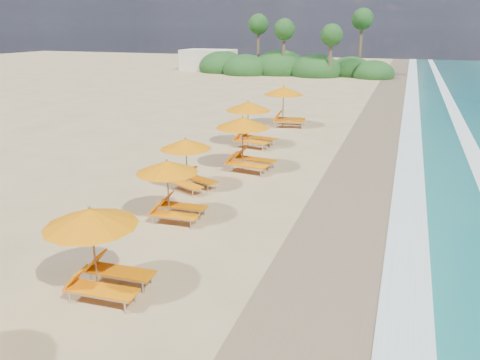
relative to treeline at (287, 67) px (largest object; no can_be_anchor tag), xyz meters
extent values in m
plane|color=tan|center=(9.94, -45.51, -1.00)|extent=(160.00, 160.00, 0.00)
cube|color=#7C694A|center=(13.94, -45.51, -0.99)|extent=(4.00, 160.00, 0.01)
cube|color=white|center=(15.44, -45.51, -0.97)|extent=(1.20, 160.00, 0.01)
cylinder|color=olive|center=(8.34, -51.32, 0.08)|extent=(0.05, 0.05, 2.15)
cone|color=orange|center=(8.34, -51.32, 0.97)|extent=(2.35, 2.35, 0.43)
sphere|color=olive|center=(8.34, -51.32, 1.21)|extent=(0.08, 0.08, 0.08)
cylinder|color=olive|center=(7.86, -46.77, 0.00)|extent=(0.05, 0.05, 1.99)
cone|color=orange|center=(7.86, -46.77, 0.82)|extent=(2.16, 2.16, 0.40)
sphere|color=olive|center=(7.86, -46.77, 1.05)|extent=(0.07, 0.07, 0.07)
cylinder|color=olive|center=(7.06, -43.76, -0.01)|extent=(0.05, 0.05, 1.97)
cone|color=orange|center=(7.06, -43.76, 0.80)|extent=(2.65, 2.65, 0.39)
sphere|color=olive|center=(7.06, -43.76, 1.02)|extent=(0.07, 0.07, 0.07)
cylinder|color=olive|center=(8.32, -40.68, 0.17)|extent=(0.06, 0.06, 2.33)
cone|color=orange|center=(8.32, -40.68, 1.14)|extent=(2.65, 2.65, 0.47)
sphere|color=olive|center=(8.32, -40.68, 1.40)|extent=(0.08, 0.08, 0.08)
cylinder|color=olive|center=(7.19, -36.62, 0.17)|extent=(0.06, 0.06, 2.34)
cone|color=orange|center=(7.19, -36.62, 1.14)|extent=(2.72, 2.72, 0.47)
sphere|color=olive|center=(7.19, -36.62, 1.40)|extent=(0.08, 0.08, 0.08)
cylinder|color=olive|center=(7.66, -31.10, 0.23)|extent=(0.06, 0.06, 2.46)
cone|color=orange|center=(7.66, -31.10, 1.25)|extent=(2.94, 2.94, 0.49)
sphere|color=olive|center=(7.66, -31.10, 1.53)|extent=(0.09, 0.09, 0.09)
ellipsoid|color=#163D14|center=(3.94, -0.51, -0.37)|extent=(6.40, 6.40, 4.16)
ellipsoid|color=#163D14|center=(-1.06, 0.49, -0.29)|extent=(7.20, 7.20, 4.68)
ellipsoid|color=#163D14|center=(-5.06, -1.51, -0.41)|extent=(6.00, 6.00, 3.90)
ellipsoid|color=#163D14|center=(7.94, 1.49, -0.45)|extent=(5.60, 5.60, 3.64)
ellipsoid|color=#163D14|center=(-9.06, 0.49, -0.35)|extent=(6.60, 6.60, 4.29)
ellipsoid|color=#163D14|center=(10.94, -0.51, -0.51)|extent=(5.00, 5.00, 3.25)
cylinder|color=brown|center=(5.94, -2.51, 1.50)|extent=(0.36, 0.36, 5.00)
sphere|color=#163D14|center=(5.94, -2.51, 4.00)|extent=(2.60, 2.60, 2.60)
cylinder|color=brown|center=(-0.06, -1.51, 1.80)|extent=(0.36, 0.36, 5.60)
sphere|color=#163D14|center=(-0.06, -1.51, 4.60)|extent=(2.60, 2.60, 2.60)
cylinder|color=brown|center=(-4.06, 0.49, 2.10)|extent=(0.36, 0.36, 6.20)
sphere|color=#163D14|center=(-4.06, 0.49, 5.20)|extent=(2.60, 2.60, 2.60)
cylinder|color=brown|center=(8.94, 1.49, 2.40)|extent=(0.36, 0.36, 6.80)
sphere|color=#163D14|center=(8.94, 1.49, 5.80)|extent=(2.60, 2.60, 2.60)
cube|color=beige|center=(-12.06, 2.49, 0.40)|extent=(7.00, 5.00, 2.80)
camera|label=1|loc=(14.91, -59.35, 5.20)|focal=34.38mm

